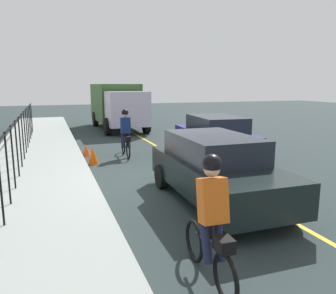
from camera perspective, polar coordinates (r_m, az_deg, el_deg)
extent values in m
plane|color=#2A3535|center=(9.29, -0.88, -6.32)|extent=(80.00, 80.00, 0.00)
cube|color=yellow|center=(9.90, 7.94, -5.32)|extent=(36.00, 0.12, 0.01)
cube|color=#98A09B|center=(8.82, -22.45, -7.57)|extent=(40.00, 3.20, 0.15)
cylinder|color=black|center=(6.74, -27.04, -5.70)|extent=(0.04, 0.04, 1.60)
cylinder|color=black|center=(7.88, -26.03, -3.37)|extent=(0.04, 0.04, 1.60)
cylinder|color=black|center=(9.03, -25.27, -1.63)|extent=(0.04, 0.04, 1.60)
cylinder|color=black|center=(10.19, -24.69, -0.29)|extent=(0.04, 0.04, 1.60)
cylinder|color=black|center=(11.36, -24.23, 0.78)|extent=(0.04, 0.04, 1.60)
cylinder|color=black|center=(12.52, -23.86, 1.65)|extent=(0.04, 0.04, 1.60)
cylinder|color=black|center=(13.69, -23.54, 2.37)|extent=(0.04, 0.04, 1.60)
cylinder|color=black|center=(14.87, -23.28, 2.98)|extent=(0.04, 0.04, 1.60)
cylinder|color=black|center=(16.04, -23.06, 3.50)|extent=(0.04, 0.04, 1.60)
cylinder|color=black|center=(17.22, -22.86, 3.95)|extent=(0.04, 0.04, 1.60)
cylinder|color=black|center=(18.40, -22.69, 4.34)|extent=(0.04, 0.04, 1.60)
cylinder|color=black|center=(19.58, -22.54, 4.68)|extent=(0.04, 0.04, 1.60)
cube|color=black|center=(9.50, -25.32, 3.52)|extent=(20.14, 0.04, 0.04)
torus|color=black|center=(13.32, -7.75, 0.25)|extent=(0.66, 0.09, 0.66)
torus|color=black|center=(12.30, -6.93, -0.59)|extent=(0.66, 0.09, 0.66)
cube|color=black|center=(12.77, -7.38, 0.95)|extent=(0.93, 0.08, 0.24)
cylinder|color=black|center=(12.60, -7.28, 1.52)|extent=(0.03, 0.03, 0.35)
cube|color=navy|center=(12.58, -7.37, 3.69)|extent=(0.36, 0.37, 0.63)
sphere|color=tan|center=(12.58, -7.46, 5.61)|extent=(0.22, 0.22, 0.22)
sphere|color=black|center=(12.58, -7.46, 5.93)|extent=(0.26, 0.26, 0.26)
cylinder|color=#191E38|center=(12.62, -7.75, 1.29)|extent=(0.34, 0.13, 0.65)
cylinder|color=#191E38|center=(12.65, -6.85, 1.33)|extent=(0.34, 0.13, 0.65)
cube|color=black|center=(12.28, -7.01, 1.38)|extent=(0.25, 0.21, 0.18)
torus|color=black|center=(5.34, 4.56, -15.87)|extent=(0.66, 0.09, 0.66)
torus|color=black|center=(4.51, 9.90, -21.40)|extent=(0.66, 0.09, 0.66)
cube|color=black|center=(4.80, 7.03, -15.81)|extent=(0.93, 0.08, 0.24)
cylinder|color=black|center=(4.61, 7.87, -14.91)|extent=(0.03, 0.03, 0.35)
cube|color=#CD5916|center=(4.47, 7.75, -9.15)|extent=(0.36, 0.37, 0.63)
sphere|color=tan|center=(4.39, 7.61, -3.77)|extent=(0.22, 0.22, 0.22)
sphere|color=black|center=(4.37, 7.63, -2.88)|extent=(0.26, 0.26, 0.26)
cylinder|color=#191E38|center=(4.62, 6.52, -15.52)|extent=(0.34, 0.13, 0.65)
cylinder|color=#191E38|center=(4.70, 8.84, -15.11)|extent=(0.34, 0.13, 0.65)
cube|color=black|center=(4.34, 9.77, -16.37)|extent=(0.25, 0.21, 0.18)
cube|color=navy|center=(12.74, 7.95, 1.33)|extent=(4.53, 2.14, 0.70)
cube|color=#1E232D|center=(12.47, 8.39, 4.04)|extent=(2.58, 1.77, 0.56)
cylinder|color=black|center=(13.88, 2.24, 0.72)|extent=(0.66, 0.27, 0.64)
cylinder|color=black|center=(14.48, 8.67, 1.03)|extent=(0.66, 0.27, 0.64)
cylinder|color=black|center=(11.12, 6.92, -1.84)|extent=(0.66, 0.27, 0.64)
cylinder|color=black|center=(11.86, 14.54, -1.32)|extent=(0.66, 0.27, 0.64)
cube|color=black|center=(7.70, 8.40, -4.84)|extent=(4.43, 1.87, 0.70)
cube|color=#1E232D|center=(7.73, 7.85, 0.03)|extent=(2.49, 1.62, 0.56)
cylinder|color=black|center=(7.07, 20.24, -9.81)|extent=(0.64, 0.23, 0.64)
cylinder|color=black|center=(6.18, 7.62, -12.19)|extent=(0.64, 0.23, 0.64)
cylinder|color=black|center=(9.45, 8.79, -4.13)|extent=(0.64, 0.23, 0.64)
cylinder|color=black|center=(8.81, -1.10, -5.10)|extent=(0.64, 0.23, 0.64)
cube|color=#325426|center=(21.71, -9.22, 7.66)|extent=(4.79, 2.46, 2.30)
cube|color=silver|center=(18.39, -7.05, 6.58)|extent=(1.85, 2.23, 1.90)
cylinder|color=black|center=(18.91, -3.78, 3.85)|extent=(0.96, 0.31, 0.96)
cylinder|color=black|center=(18.39, -10.48, 3.50)|extent=(0.96, 0.31, 0.96)
cylinder|color=black|center=(23.07, -6.93, 5.02)|extent=(0.96, 0.31, 0.96)
cylinder|color=black|center=(22.65, -12.46, 4.75)|extent=(0.96, 0.31, 0.96)
cone|color=#E85106|center=(11.74, -12.87, -1.54)|extent=(0.36, 0.36, 0.57)
cone|color=#F55918|center=(13.18, -14.00, -0.53)|extent=(0.36, 0.36, 0.46)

